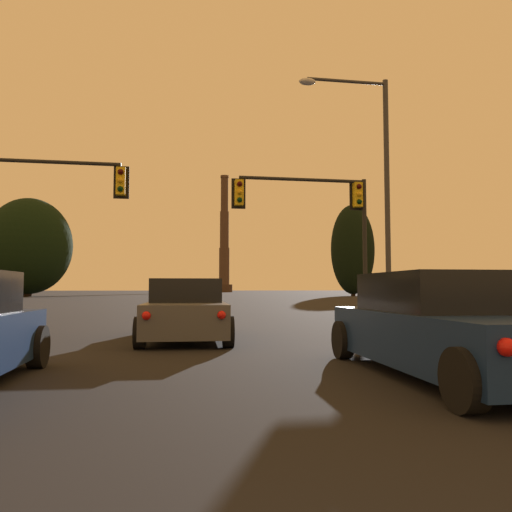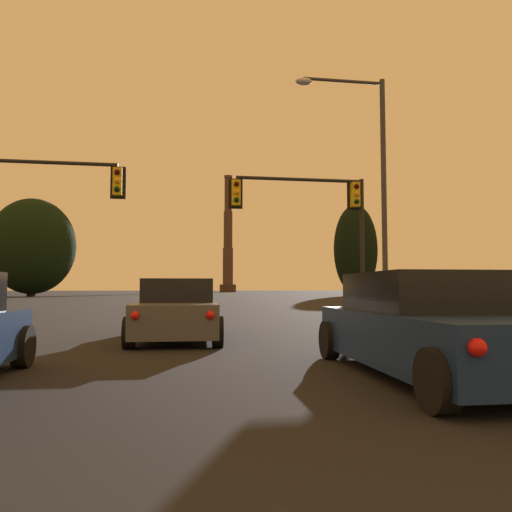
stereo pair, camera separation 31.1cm
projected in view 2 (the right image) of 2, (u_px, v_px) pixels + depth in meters
sedan_center_lane_front at (178, 311)px, 11.99m from camera, size 2.16×4.77×1.43m
sedan_right_lane_second at (428, 327)px, 6.82m from camera, size 2.11×4.75×1.43m
traffic_light_overhead_left at (27, 197)px, 18.26m from camera, size 5.44×0.50×5.96m
traffic_light_overhead_right at (318, 210)px, 20.74m from camera, size 5.84×0.50×5.82m
street_lamp at (370, 171)px, 18.90m from camera, size 3.53×0.36×9.24m
smokestack at (228, 246)px, 161.65m from camera, size 5.31×5.31×38.09m
treeline_left_mid at (356, 249)px, 80.76m from camera, size 7.09×6.38×14.84m
treeline_far_right at (32, 246)px, 75.98m from camera, size 12.70×11.43×14.96m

